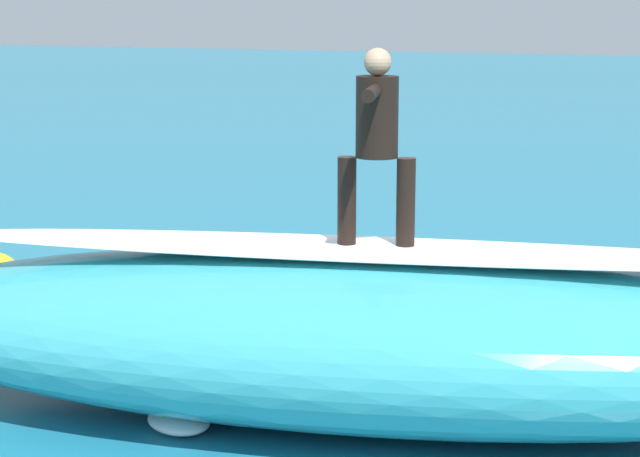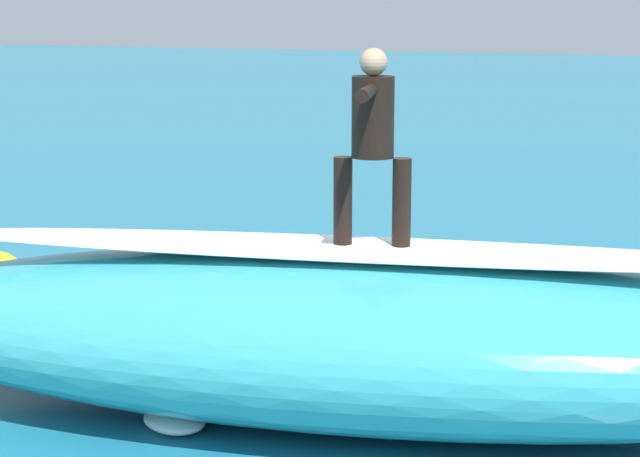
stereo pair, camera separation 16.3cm
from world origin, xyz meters
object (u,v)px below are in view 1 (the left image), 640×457
surfer_riding (377,132)px  surfer_paddling (273,269)px  surfboard_riding (376,249)px  surfboard_paddling (283,283)px

surfer_riding → surfer_paddling: bearing=-68.6°
surfer_riding → surfboard_riding: bearing=167.9°
surfboard_paddling → surfer_paddling: (0.12, 0.03, 0.16)m
surfboard_riding → surfboard_paddling: bearing=-70.1°
surfboard_riding → surfer_riding: size_ratio=1.38×
surfer_riding → surfer_paddling: 4.95m
surfer_riding → surfer_paddling: surfer_riding is taller
surfer_paddling → surfboard_paddling: bearing=0.0°
surfboard_riding → surfer_riding: surfer_riding is taller
surfer_riding → surfboard_paddling: bearing=-70.1°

